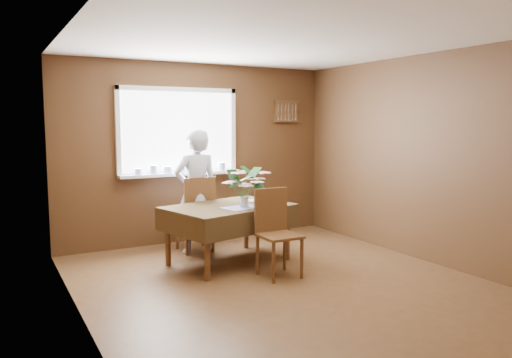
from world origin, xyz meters
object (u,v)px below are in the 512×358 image
chair_far (197,211)px  flower_bouquet (244,184)px  dining_table (229,212)px  chair_near (276,228)px  seated_woman (196,191)px

chair_far → flower_bouquet: bearing=106.5°
dining_table → chair_near: bearing=-83.8°
chair_near → flower_bouquet: size_ratio=1.93×
chair_near → seated_woman: seated_woman is taller
seated_woman → chair_near: bearing=108.2°
dining_table → seated_woman: size_ratio=1.02×
chair_near → seated_woman: 1.41m
chair_far → dining_table: bearing=103.1°
flower_bouquet → chair_far: bearing=106.4°
chair_far → chair_near: bearing=106.7°
seated_woman → flower_bouquet: bearing=108.2°
dining_table → seated_woman: bearing=90.0°
flower_bouquet → dining_table: bearing=116.4°
dining_table → chair_far: (-0.15, 0.65, -0.08)m
chair_near → flower_bouquet: flower_bouquet is taller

